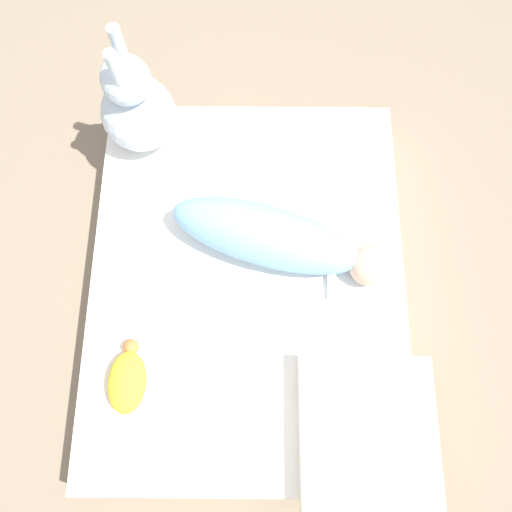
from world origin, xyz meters
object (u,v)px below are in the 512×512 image
object	(u,v)px
swaddled_baby	(274,238)
bunny_plush	(136,107)
turtle_plush	(127,380)
pillow	(367,435)

from	to	relation	value
swaddled_baby	bunny_plush	xyz separation A→B (m)	(0.37, 0.39, 0.06)
bunny_plush	turtle_plush	world-z (taller)	bunny_plush
turtle_plush	bunny_plush	bearing A→B (deg)	1.22
swaddled_baby	pillow	xyz separation A→B (m)	(-0.50, -0.23, -0.04)
swaddled_baby	bunny_plush	world-z (taller)	bunny_plush
bunny_plush	turtle_plush	bearing A→B (deg)	-178.78
pillow	turtle_plush	world-z (taller)	turtle_plush
swaddled_baby	bunny_plush	size ratio (longest dim) A/B	1.52
turtle_plush	swaddled_baby	bearing A→B (deg)	-44.86
swaddled_baby	bunny_plush	bearing A→B (deg)	152.73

